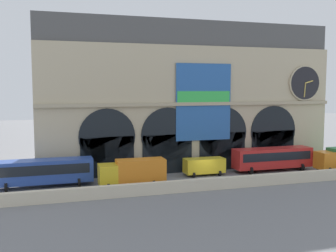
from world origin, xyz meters
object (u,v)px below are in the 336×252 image
object	(u,v)px
bus_west	(43,171)
box_truck_midwest	(133,172)
bus_mideast	(272,158)
van_center	(204,166)

from	to	relation	value
bus_west	box_truck_midwest	size ratio (longest dim) A/B	1.47
box_truck_midwest	bus_mideast	xyz separation A→B (m)	(19.79, 2.97, 0.08)
van_center	bus_mideast	xyz separation A→B (m)	(9.82, -0.20, 0.54)
van_center	bus_west	bearing A→B (deg)	-179.40
box_truck_midwest	bus_mideast	bearing A→B (deg)	8.53
bus_west	van_center	bearing A→B (deg)	0.60
bus_west	box_truck_midwest	world-z (taller)	box_truck_midwest
van_center	bus_mideast	distance (m)	9.84
bus_west	box_truck_midwest	xyz separation A→B (m)	(9.72, -2.96, -0.08)
box_truck_midwest	bus_mideast	size ratio (longest dim) A/B	0.68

